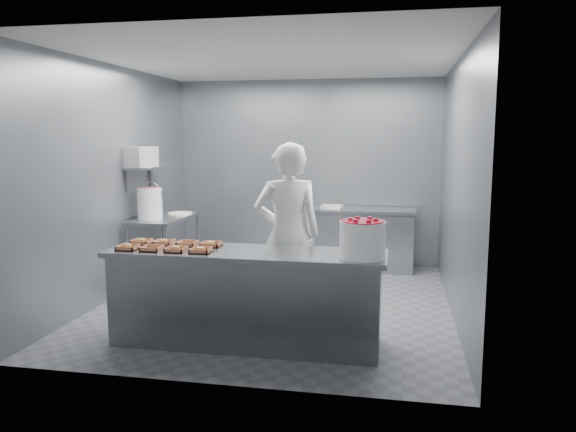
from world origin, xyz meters
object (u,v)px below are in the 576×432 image
(tray_7, at_px, (211,244))
(worker, at_px, (288,235))
(service_counter, at_px, (246,297))
(tray_2, at_px, (176,249))
(glaze_bucket, at_px, (150,203))
(strawberry_tub, at_px, (362,238))
(tray_1, at_px, (152,248))
(appliance, at_px, (141,157))
(back_counter, at_px, (363,239))
(tray_4, at_px, (142,241))
(tray_6, at_px, (188,243))
(prep_table, at_px, (165,239))
(tray_5, at_px, (164,242))
(tray_0, at_px, (128,247))
(tray_3, at_px, (201,250))

(tray_7, xyz_separation_m, worker, (0.66, 0.50, 0.02))
(service_counter, xyz_separation_m, tray_2, (-0.63, -0.15, 0.47))
(service_counter, relative_size, glaze_bucket, 5.42)
(service_counter, relative_size, strawberry_tub, 6.48)
(tray_1, bearing_deg, appliance, 117.66)
(back_counter, xyz_separation_m, tray_2, (-1.53, -3.40, 0.47))
(strawberry_tub, bearing_deg, back_counter, 93.08)
(tray_7, relative_size, worker, 0.10)
(tray_2, distance_m, tray_4, 0.56)
(service_counter, distance_m, tray_7, 0.63)
(glaze_bucket, bearing_deg, tray_1, -64.95)
(back_counter, bearing_deg, tray_7, -112.50)
(back_counter, height_order, worker, worker)
(strawberry_tub, bearing_deg, tray_6, 171.95)
(service_counter, relative_size, prep_table, 2.17)
(tray_1, height_order, appliance, appliance)
(tray_5, xyz_separation_m, glaze_bucket, (-0.87, 1.58, 0.18))
(back_counter, distance_m, tray_4, 3.73)
(tray_0, height_order, tray_3, same)
(tray_4, bearing_deg, worker, 19.81)
(back_counter, bearing_deg, appliance, -150.01)
(tray_3, bearing_deg, prep_table, 121.10)
(tray_5, relative_size, appliance, 0.55)
(tray_0, distance_m, worker, 1.59)
(back_counter, distance_m, worker, 2.73)
(tray_3, bearing_deg, tray_4, 158.03)
(tray_5, bearing_deg, tray_6, 0.00)
(tray_1, xyz_separation_m, tray_7, (0.48, 0.29, 0.00))
(service_counter, bearing_deg, tray_5, 170.48)
(strawberry_tub, bearing_deg, prep_table, 143.15)
(tray_7, bearing_deg, tray_2, -129.57)
(back_counter, xyz_separation_m, tray_7, (-1.29, -3.10, 0.47))
(service_counter, relative_size, worker, 1.37)
(prep_table, bearing_deg, glaze_bucket, -111.62)
(tray_1, bearing_deg, strawberry_tub, 1.46)
(tray_0, distance_m, tray_4, 0.29)
(tray_4, xyz_separation_m, tray_7, (0.72, 0.00, 0.00))
(back_counter, height_order, appliance, appliance)
(prep_table, xyz_separation_m, tray_7, (1.26, -1.80, 0.33))
(tray_2, bearing_deg, glaze_bucket, 120.70)
(tray_4, distance_m, glaze_bucket, 1.71)
(strawberry_tub, bearing_deg, tray_1, -178.54)
(tray_0, bearing_deg, service_counter, 7.48)
(tray_2, height_order, worker, worker)
(service_counter, bearing_deg, tray_0, -172.52)
(prep_table, xyz_separation_m, tray_0, (0.54, -2.10, 0.33))
(tray_5, relative_size, tray_6, 1.00)
(tray_6, distance_m, worker, 1.02)
(glaze_bucket, bearing_deg, tray_0, -71.35)
(tray_3, height_order, tray_4, same)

